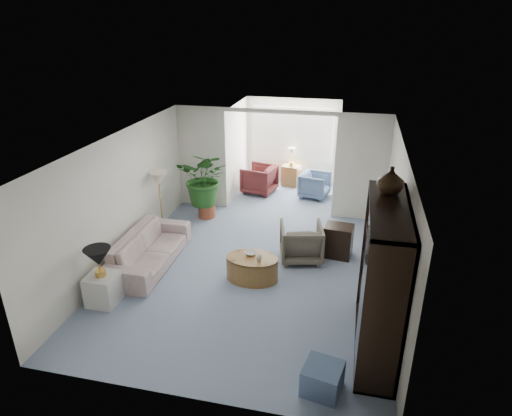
% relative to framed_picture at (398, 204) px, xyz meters
% --- Properties ---
extents(floor, '(6.00, 6.00, 0.00)m').
position_rel_framed_picture_xyz_m(floor, '(-2.46, 0.10, -1.70)').
color(floor, '#7D8EA5').
rests_on(floor, ground).
extents(sunroom_floor, '(2.60, 2.60, 0.00)m').
position_rel_framed_picture_xyz_m(sunroom_floor, '(-2.46, 4.20, -1.70)').
color(sunroom_floor, '#7D8EA5').
rests_on(sunroom_floor, ground).
extents(back_pier_left, '(1.20, 0.12, 2.50)m').
position_rel_framed_picture_xyz_m(back_pier_left, '(-4.36, 3.10, -0.45)').
color(back_pier_left, beige).
rests_on(back_pier_left, ground).
extents(back_pier_right, '(1.20, 0.12, 2.50)m').
position_rel_framed_picture_xyz_m(back_pier_right, '(-0.56, 3.10, -0.45)').
color(back_pier_right, beige).
rests_on(back_pier_right, ground).
extents(back_header, '(2.60, 0.12, 0.10)m').
position_rel_framed_picture_xyz_m(back_header, '(-2.46, 3.10, 0.75)').
color(back_header, beige).
rests_on(back_header, back_pier_left).
extents(window_pane, '(2.20, 0.02, 1.50)m').
position_rel_framed_picture_xyz_m(window_pane, '(-2.46, 5.28, -0.30)').
color(window_pane, white).
extents(window_blinds, '(2.20, 0.02, 1.50)m').
position_rel_framed_picture_xyz_m(window_blinds, '(-2.46, 5.25, -0.30)').
color(window_blinds, white).
extents(framed_picture, '(0.04, 0.50, 0.40)m').
position_rel_framed_picture_xyz_m(framed_picture, '(0.00, 0.00, 0.00)').
color(framed_picture, beige).
extents(sofa, '(0.91, 2.25, 0.65)m').
position_rel_framed_picture_xyz_m(sofa, '(-4.41, 0.06, -1.37)').
color(sofa, beige).
rests_on(sofa, ground).
extents(end_table, '(0.48, 0.48, 0.53)m').
position_rel_framed_picture_xyz_m(end_table, '(-4.61, -1.29, -1.44)').
color(end_table, silver).
rests_on(end_table, ground).
extents(table_lamp, '(0.44, 0.44, 0.30)m').
position_rel_framed_picture_xyz_m(table_lamp, '(-4.61, -1.29, -0.82)').
color(table_lamp, black).
rests_on(table_lamp, end_table).
extents(floor_lamp, '(0.36, 0.36, 0.28)m').
position_rel_framed_picture_xyz_m(floor_lamp, '(-4.75, 1.43, -0.45)').
color(floor_lamp, '#F8E6C5').
rests_on(floor_lamp, ground).
extents(coffee_table, '(1.20, 1.20, 0.45)m').
position_rel_framed_picture_xyz_m(coffee_table, '(-2.37, -0.03, -1.47)').
color(coffee_table, olive).
rests_on(coffee_table, ground).
extents(coffee_bowl, '(0.27, 0.27, 0.05)m').
position_rel_framed_picture_xyz_m(coffee_bowl, '(-2.42, 0.07, -1.22)').
color(coffee_bowl, beige).
rests_on(coffee_bowl, coffee_table).
extents(coffee_cup, '(0.13, 0.13, 0.10)m').
position_rel_framed_picture_xyz_m(coffee_cup, '(-2.22, -0.13, -1.20)').
color(coffee_cup, beige).
rests_on(coffee_cup, coffee_table).
extents(wingback_chair, '(0.95, 0.97, 0.74)m').
position_rel_framed_picture_xyz_m(wingback_chair, '(-1.60, 0.91, -1.33)').
color(wingback_chair, '#5E584A').
rests_on(wingback_chair, ground).
extents(side_table_dark, '(0.59, 0.50, 0.65)m').
position_rel_framed_picture_xyz_m(side_table_dark, '(-0.90, 1.21, -1.37)').
color(side_table_dark, black).
rests_on(side_table_dark, ground).
extents(entertainment_cabinet, '(0.53, 1.98, 2.20)m').
position_rel_framed_picture_xyz_m(entertainment_cabinet, '(-0.23, -1.38, -0.60)').
color(entertainment_cabinet, black).
rests_on(entertainment_cabinet, ground).
extents(cabinet_urn, '(0.36, 0.36, 0.38)m').
position_rel_framed_picture_xyz_m(cabinet_urn, '(-0.23, -0.88, 0.69)').
color(cabinet_urn, '#301F10').
rests_on(cabinet_urn, entertainment_cabinet).
extents(ottoman, '(0.55, 0.55, 0.38)m').
position_rel_framed_picture_xyz_m(ottoman, '(-0.89, -2.39, -1.51)').
color(ottoman, slate).
rests_on(ottoman, ground).
extents(plant_pot, '(0.40, 0.40, 0.32)m').
position_rel_framed_picture_xyz_m(plant_pot, '(-4.06, 2.41, -1.54)').
color(plant_pot, brown).
rests_on(plant_pot, ground).
extents(house_plant, '(1.19, 1.03, 1.32)m').
position_rel_framed_picture_xyz_m(house_plant, '(-4.06, 2.41, -0.72)').
color(house_plant, '#22541C').
rests_on(house_plant, plant_pot).
extents(sunroom_chair_blue, '(0.86, 0.84, 0.66)m').
position_rel_framed_picture_xyz_m(sunroom_chair_blue, '(-1.68, 4.26, -1.37)').
color(sunroom_chair_blue, slate).
rests_on(sunroom_chair_blue, ground).
extents(sunroom_chair_maroon, '(0.98, 0.96, 0.75)m').
position_rel_framed_picture_xyz_m(sunroom_chair_maroon, '(-3.18, 4.26, -1.32)').
color(sunroom_chair_maroon, '#511B22').
rests_on(sunroom_chair_maroon, ground).
extents(sunroom_table, '(0.54, 0.46, 0.58)m').
position_rel_framed_picture_xyz_m(sunroom_table, '(-2.43, 5.01, -1.41)').
color(sunroom_table, olive).
rests_on(sunroom_table, ground).
extents(shelf_clutter, '(0.30, 1.16, 1.06)m').
position_rel_framed_picture_xyz_m(shelf_clutter, '(-0.28, -1.51, -0.61)').
color(shelf_clutter, '#282522').
rests_on(shelf_clutter, entertainment_cabinet).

